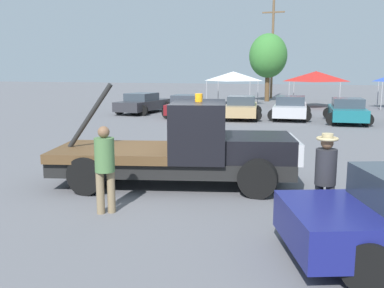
{
  "coord_description": "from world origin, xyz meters",
  "views": [
    {
      "loc": [
        3.78,
        -9.65,
        2.81
      ],
      "look_at": [
        0.5,
        0.0,
        1.05
      ],
      "focal_mm": 40.0,
      "sensor_mm": 36.0,
      "label": 1
    }
  ],
  "objects_px": {
    "parked_car_charcoal": "(143,103)",
    "parked_car_silver": "(290,108)",
    "person_at_hood": "(105,163)",
    "tow_truck": "(187,149)",
    "parked_car_tan": "(241,108)",
    "parked_car_maroon": "(188,106)",
    "parked_car_teal": "(347,111)",
    "person_near_truck": "(326,173)",
    "utility_pole": "(272,47)",
    "canopy_tent_red": "(316,76)",
    "tree_left": "(268,56)",
    "canopy_tent_white": "(233,76)"
  },
  "relations": [
    {
      "from": "tow_truck",
      "to": "parked_car_silver",
      "type": "xyz_separation_m",
      "value": [
        0.84,
        15.97,
        -0.25
      ]
    },
    {
      "from": "parked_car_maroon",
      "to": "parked_car_teal",
      "type": "xyz_separation_m",
      "value": [
        9.27,
        -0.19,
        0.0
      ]
    },
    {
      "from": "person_at_hood",
      "to": "parked_car_silver",
      "type": "height_order",
      "value": "person_at_hood"
    },
    {
      "from": "utility_pole",
      "to": "tree_left",
      "type": "bearing_deg",
      "value": -86.57
    },
    {
      "from": "parked_car_charcoal",
      "to": "parked_car_tan",
      "type": "height_order",
      "value": "same"
    },
    {
      "from": "tree_left",
      "to": "canopy_tent_red",
      "type": "bearing_deg",
      "value": -50.72
    },
    {
      "from": "canopy_tent_red",
      "to": "tree_left",
      "type": "height_order",
      "value": "tree_left"
    },
    {
      "from": "tow_truck",
      "to": "person_at_hood",
      "type": "distance_m",
      "value": 2.68
    },
    {
      "from": "canopy_tent_white",
      "to": "person_near_truck",
      "type": "bearing_deg",
      "value": -73.37
    },
    {
      "from": "tow_truck",
      "to": "canopy_tent_red",
      "type": "height_order",
      "value": "canopy_tent_red"
    },
    {
      "from": "parked_car_charcoal",
      "to": "parked_car_silver",
      "type": "xyz_separation_m",
      "value": [
        9.66,
        -0.24,
        0.0
      ]
    },
    {
      "from": "parked_car_maroon",
      "to": "utility_pole",
      "type": "xyz_separation_m",
      "value": [
        2.32,
        18.99,
        4.42
      ]
    },
    {
      "from": "person_near_truck",
      "to": "utility_pole",
      "type": "height_order",
      "value": "utility_pole"
    },
    {
      "from": "parked_car_maroon",
      "to": "parked_car_silver",
      "type": "relative_size",
      "value": 0.9
    },
    {
      "from": "parked_car_teal",
      "to": "tree_left",
      "type": "bearing_deg",
      "value": 19.55
    },
    {
      "from": "canopy_tent_white",
      "to": "tow_truck",
      "type": "bearing_deg",
      "value": -79.14
    },
    {
      "from": "parked_car_tan",
      "to": "parked_car_teal",
      "type": "height_order",
      "value": "same"
    },
    {
      "from": "person_at_hood",
      "to": "parked_car_charcoal",
      "type": "distance_m",
      "value": 20.4
    },
    {
      "from": "tow_truck",
      "to": "parked_car_tan",
      "type": "height_order",
      "value": "tow_truck"
    },
    {
      "from": "tow_truck",
      "to": "person_near_truck",
      "type": "xyz_separation_m",
      "value": [
        3.31,
        -2.01,
        0.12
      ]
    },
    {
      "from": "person_at_hood",
      "to": "parked_car_tan",
      "type": "distance_m",
      "value": 17.63
    },
    {
      "from": "person_near_truck",
      "to": "canopy_tent_white",
      "type": "distance_m",
      "value": 28.53
    },
    {
      "from": "parked_car_maroon",
      "to": "utility_pole",
      "type": "bearing_deg",
      "value": -12.64
    },
    {
      "from": "person_near_truck",
      "to": "parked_car_tan",
      "type": "height_order",
      "value": "person_near_truck"
    },
    {
      "from": "person_at_hood",
      "to": "tree_left",
      "type": "height_order",
      "value": "tree_left"
    },
    {
      "from": "parked_car_maroon",
      "to": "parked_car_teal",
      "type": "relative_size",
      "value": 0.96
    },
    {
      "from": "parked_car_charcoal",
      "to": "tow_truck",
      "type": "bearing_deg",
      "value": -147.53
    },
    {
      "from": "person_at_hood",
      "to": "parked_car_charcoal",
      "type": "relative_size",
      "value": 0.35
    },
    {
      "from": "parked_car_teal",
      "to": "tree_left",
      "type": "distance_m",
      "value": 16.77
    },
    {
      "from": "parked_car_maroon",
      "to": "utility_pole",
      "type": "distance_m",
      "value": 19.63
    },
    {
      "from": "tow_truck",
      "to": "person_at_hood",
      "type": "relative_size",
      "value": 3.56
    },
    {
      "from": "parked_car_charcoal",
      "to": "person_near_truck",
      "type": "bearing_deg",
      "value": -142.43
    },
    {
      "from": "canopy_tent_white",
      "to": "parked_car_maroon",
      "type": "bearing_deg",
      "value": -92.59
    },
    {
      "from": "parked_car_charcoal",
      "to": "tree_left",
      "type": "relative_size",
      "value": 0.81
    },
    {
      "from": "parked_car_charcoal",
      "to": "utility_pole",
      "type": "bearing_deg",
      "value": -14.11
    },
    {
      "from": "person_at_hood",
      "to": "parked_car_silver",
      "type": "bearing_deg",
      "value": 138.3
    },
    {
      "from": "canopy_tent_white",
      "to": "utility_pole",
      "type": "relative_size",
      "value": 0.38
    },
    {
      "from": "parked_car_tan",
      "to": "person_at_hood",
      "type": "bearing_deg",
      "value": 173.77
    },
    {
      "from": "person_at_hood",
      "to": "canopy_tent_red",
      "type": "xyz_separation_m",
      "value": [
        2.61,
        26.94,
        1.35
      ]
    },
    {
      "from": "person_near_truck",
      "to": "tree_left",
      "type": "relative_size",
      "value": 0.28
    },
    {
      "from": "parked_car_teal",
      "to": "utility_pole",
      "type": "height_order",
      "value": "utility_pole"
    },
    {
      "from": "person_at_hood",
      "to": "tree_left",
      "type": "bearing_deg",
      "value": 146.79
    },
    {
      "from": "person_near_truck",
      "to": "tree_left",
      "type": "bearing_deg",
      "value": -149.54
    },
    {
      "from": "tow_truck",
      "to": "parked_car_tan",
      "type": "relative_size",
      "value": 1.34
    },
    {
      "from": "parked_car_maroon",
      "to": "tree_left",
      "type": "relative_size",
      "value": 0.74
    },
    {
      "from": "person_near_truck",
      "to": "parked_car_teal",
      "type": "relative_size",
      "value": 0.37
    },
    {
      "from": "canopy_tent_white",
      "to": "parked_car_charcoal",
      "type": "bearing_deg",
      "value": -113.6
    },
    {
      "from": "parked_car_tan",
      "to": "utility_pole",
      "type": "xyz_separation_m",
      "value": [
        -1.09,
        19.09,
        4.42
      ]
    },
    {
      "from": "person_at_hood",
      "to": "parked_car_maroon",
      "type": "height_order",
      "value": "person_at_hood"
    },
    {
      "from": "parked_car_silver",
      "to": "parked_car_teal",
      "type": "distance_m",
      "value": 3.28
    }
  ]
}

